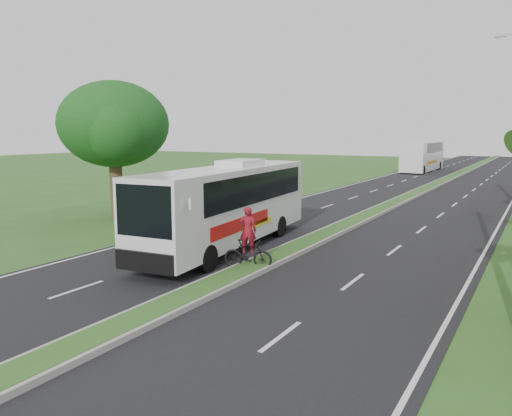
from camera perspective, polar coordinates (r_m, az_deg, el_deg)
The scene contains 9 objects.
ground at distance 13.93m, azimuth -10.28°, elevation -11.46°, with size 180.00×180.00×0.00m, color #32531E.
road_asphalt at distance 31.46m, azimuth 14.05°, elevation -0.30°, with size 14.00×160.00×0.02m, color black.
median_strip at distance 31.44m, azimuth 14.06°, elevation -0.13°, with size 1.20×160.00×0.18m.
lane_edge_left at distance 33.91m, azimuth 3.13°, elevation 0.57°, with size 0.12×160.00×0.01m, color silver.
lane_edge_right at distance 30.32m, azimuth 26.29°, elevation -1.28°, with size 0.12×160.00×0.01m, color silver.
shade_tree at distance 28.72m, azimuth -16.07°, elevation 8.85°, with size 6.30×6.00×7.54m.
coach_bus_main at distance 20.50m, azimuth -3.09°, elevation 0.85°, with size 3.34×11.31×3.60m.
coach_bus_far at distance 65.44m, azimuth 18.54°, elevation 5.81°, with size 2.75×12.31×3.58m.
motorcyclist at distance 17.49m, azimuth -0.94°, elevation -4.47°, with size 1.79×1.02×2.21m.
Camera 1 is at (8.59, -9.89, 4.76)m, focal length 35.00 mm.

